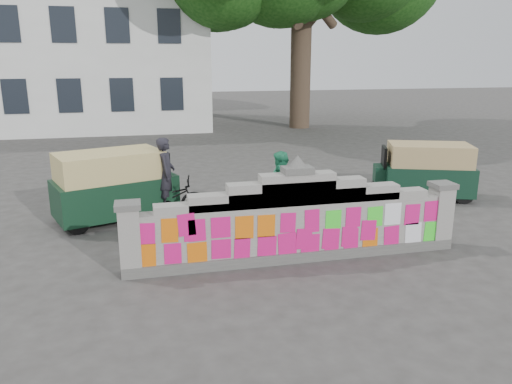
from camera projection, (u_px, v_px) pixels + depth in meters
ground at (295, 259)px, 9.48m from camera, size 100.00×100.00×0.00m
parapet_wall at (296, 222)px, 9.28m from camera, size 6.48×0.44×2.01m
building at (54, 53)px, 27.52m from camera, size 16.00×10.00×8.90m
cyclist_bike at (167, 198)px, 11.80m from camera, size 1.98×0.93×1.00m
cyclist_rider at (167, 184)px, 11.71m from camera, size 0.49×0.67×1.69m
pedestrian at (281, 187)px, 11.55m from camera, size 0.78×0.91×1.64m
rickshaw_left at (114, 185)px, 11.64m from camera, size 3.02×2.12×1.63m
rickshaw_right at (425, 170)px, 13.53m from camera, size 2.75×1.96×1.48m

